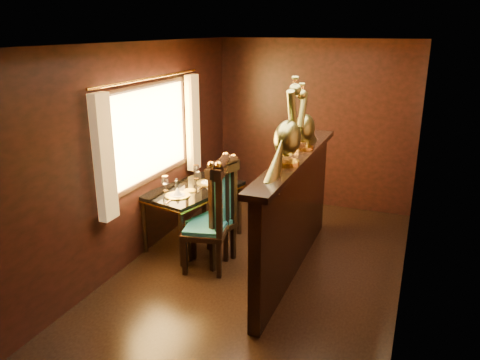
% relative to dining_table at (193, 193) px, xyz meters
% --- Properties ---
extents(ground, '(5.00, 5.00, 0.00)m').
position_rel_dining_table_xyz_m(ground, '(1.06, -0.54, -0.67)').
color(ground, black).
rests_on(ground, ground).
extents(room_shell, '(3.04, 5.04, 2.52)m').
position_rel_dining_table_xyz_m(room_shell, '(0.97, -0.52, 0.91)').
color(room_shell, black).
rests_on(room_shell, ground).
extents(partition, '(0.26, 2.70, 1.36)m').
position_rel_dining_table_xyz_m(partition, '(1.38, -0.24, 0.05)').
color(partition, black).
rests_on(partition, ground).
extents(dining_table, '(1.05, 1.40, 0.94)m').
position_rel_dining_table_xyz_m(dining_table, '(0.00, 0.00, 0.00)').
color(dining_table, black).
rests_on(dining_table, ground).
extents(chair_left, '(0.57, 0.59, 1.34)m').
position_rel_dining_table_xyz_m(chair_left, '(0.56, -0.52, 0.03)').
color(chair_left, black).
rests_on(chair_left, ground).
extents(chair_right, '(0.58, 0.60, 1.30)m').
position_rel_dining_table_xyz_m(chair_right, '(0.52, -0.39, 0.01)').
color(chair_right, black).
rests_on(chair_right, ground).
extents(peacock_left, '(0.27, 0.71, 0.84)m').
position_rel_dining_table_xyz_m(peacock_left, '(1.38, -0.63, 1.11)').
color(peacock_left, '#1A4E2D').
rests_on(peacock_left, partition).
extents(peacock_right, '(0.24, 0.63, 0.75)m').
position_rel_dining_table_xyz_m(peacock_right, '(1.38, 0.03, 1.07)').
color(peacock_right, '#1A4E2D').
rests_on(peacock_right, partition).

